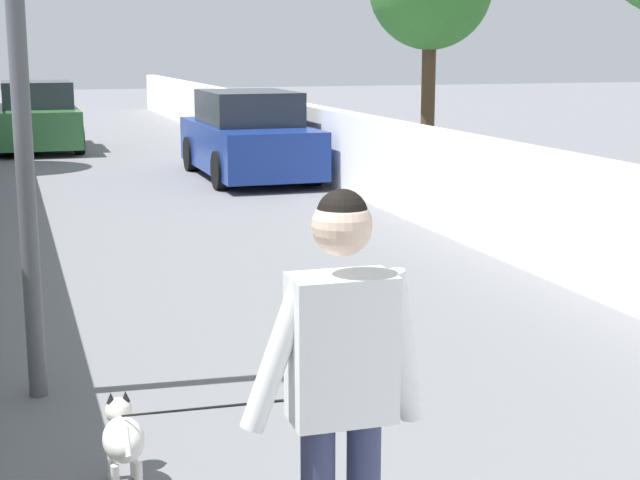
{
  "coord_description": "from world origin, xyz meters",
  "views": [
    {
      "loc": [
        -0.42,
        2.4,
        2.31
      ],
      "look_at": [
        5.74,
        0.38,
        1.0
      ],
      "focal_mm": 53.93,
      "sensor_mm": 36.0,
      "label": 1
    }
  ],
  "objects_px": {
    "person_skateboarder": "(341,381)",
    "car_far": "(38,118)",
    "dog": "(124,436)",
    "car_near": "(248,138)"
  },
  "relations": [
    {
      "from": "person_skateboarder",
      "to": "car_near",
      "type": "height_order",
      "value": "person_skateboarder"
    },
    {
      "from": "person_skateboarder",
      "to": "car_far",
      "type": "relative_size",
      "value": 0.44
    },
    {
      "from": "car_near",
      "to": "person_skateboarder",
      "type": "bearing_deg",
      "value": 167.54
    },
    {
      "from": "dog",
      "to": "car_far",
      "type": "height_order",
      "value": "car_far"
    },
    {
      "from": "car_near",
      "to": "car_far",
      "type": "xyz_separation_m",
      "value": [
        6.07,
        3.39,
        -0.0
      ]
    },
    {
      "from": "car_near",
      "to": "car_far",
      "type": "relative_size",
      "value": 1.06
    },
    {
      "from": "car_near",
      "to": "dog",
      "type": "bearing_deg",
      "value": 162.99
    },
    {
      "from": "dog",
      "to": "car_near",
      "type": "relative_size",
      "value": 0.48
    },
    {
      "from": "car_far",
      "to": "dog",
      "type": "bearing_deg",
      "value": 179.34
    },
    {
      "from": "dog",
      "to": "car_far",
      "type": "xyz_separation_m",
      "value": [
        17.83,
        -0.21,
        0.44
      ]
    }
  ]
}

